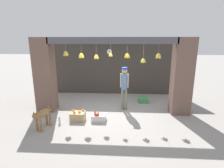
% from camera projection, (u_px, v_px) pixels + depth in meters
% --- Properties ---
extents(ground_plane, '(60.00, 60.00, 0.00)m').
position_uv_depth(ground_plane, '(111.00, 114.00, 6.74)').
color(ground_plane, gray).
extents(shop_back_wall, '(6.56, 0.12, 2.88)m').
position_uv_depth(shop_back_wall, '(115.00, 67.00, 9.08)').
color(shop_back_wall, '#38332D').
rests_on(shop_back_wall, ground_plane).
extents(shop_pillar_left, '(0.70, 0.60, 2.88)m').
position_uv_depth(shop_pillar_left, '(45.00, 75.00, 6.84)').
color(shop_pillar_left, brown).
rests_on(shop_pillar_left, ground_plane).
extents(shop_pillar_right, '(0.70, 0.60, 2.88)m').
position_uv_depth(shop_pillar_right, '(182.00, 77.00, 6.53)').
color(shop_pillar_right, brown).
rests_on(shop_pillar_right, ground_plane).
extents(storefront_awning, '(4.66, 0.31, 0.92)m').
position_uv_depth(storefront_awning, '(111.00, 42.00, 6.21)').
color(storefront_awning, '#4C4C51').
extents(dog, '(0.39, 0.86, 0.69)m').
position_uv_depth(dog, '(42.00, 115.00, 5.51)').
color(dog, olive).
rests_on(dog, ground_plane).
extents(shopkeeper, '(0.34, 0.30, 1.75)m').
position_uv_depth(shopkeeper, '(124.00, 85.00, 6.93)').
color(shopkeeper, '#6B665B').
rests_on(shopkeeper, ground_plane).
extents(fruit_crate_oranges, '(0.50, 0.38, 0.37)m').
position_uv_depth(fruit_crate_oranges, '(78.00, 116.00, 6.19)').
color(fruit_crate_oranges, tan).
rests_on(fruit_crate_oranges, ground_plane).
extents(fruit_crate_apples, '(0.49, 0.38, 0.30)m').
position_uv_depth(fruit_crate_apples, '(99.00, 117.00, 6.17)').
color(fruit_crate_apples, silver).
rests_on(fruit_crate_apples, ground_plane).
extents(produce_box_green, '(0.44, 0.43, 0.25)m').
position_uv_depth(produce_box_green, '(143.00, 100.00, 8.01)').
color(produce_box_green, '#42844C').
rests_on(produce_box_green, ground_plane).
extents(water_bottle, '(0.07, 0.07, 0.24)m').
position_uv_depth(water_bottle, '(60.00, 121.00, 5.93)').
color(water_bottle, silver).
rests_on(water_bottle, ground_plane).
extents(wall_clock, '(0.27, 0.03, 0.27)m').
position_uv_depth(wall_clock, '(109.00, 52.00, 8.83)').
color(wall_clock, black).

